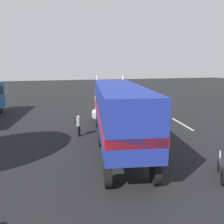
% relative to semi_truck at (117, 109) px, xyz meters
% --- Properties ---
extents(ground_plane, '(120.00, 120.00, 0.00)m').
position_rel_semi_truck_xyz_m(ground_plane, '(5.70, -1.35, -2.52)').
color(ground_plane, black).
extents(lane_stripe_near, '(4.35, 1.01, 0.01)m').
position_rel_semi_truck_xyz_m(lane_stripe_near, '(5.02, -4.85, -2.52)').
color(lane_stripe_near, silver).
rests_on(lane_stripe_near, ground_plane).
extents(lane_stripe_mid, '(4.39, 0.68, 0.01)m').
position_rel_semi_truck_xyz_m(lane_stripe_mid, '(3.74, -7.35, -2.52)').
color(lane_stripe_mid, silver).
rests_on(lane_stripe_mid, ground_plane).
extents(semi_truck, '(14.38, 4.79, 4.50)m').
position_rel_semi_truck_xyz_m(semi_truck, '(0.00, 0.00, 0.00)').
color(semi_truck, silver).
rests_on(semi_truck, ground_plane).
extents(person_bystander, '(0.43, 0.48, 1.63)m').
position_rel_semi_truck_xyz_m(person_bystander, '(2.58, 2.30, -1.63)').
color(person_bystander, black).
rests_on(person_bystander, ground_plane).
extents(motorcycle, '(1.82, 1.25, 1.12)m').
position_rel_semi_truck_xyz_m(motorcycle, '(-5.72, -3.60, -2.04)').
color(motorcycle, black).
rests_on(motorcycle, ground_plane).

